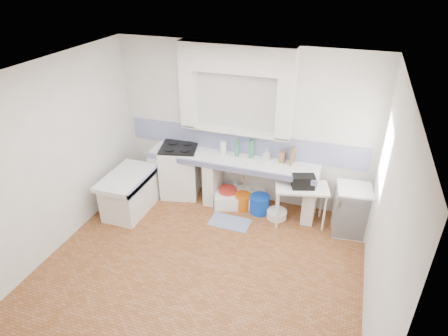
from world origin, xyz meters
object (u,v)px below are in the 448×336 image
(stove, at_px, (180,171))
(side_table, at_px, (300,205))
(fridge, at_px, (351,210))
(sink, at_px, (240,199))

(stove, bearing_deg, side_table, -18.47)
(fridge, bearing_deg, stove, 170.41)
(fridge, bearing_deg, sink, 168.67)
(sink, height_order, side_table, side_table)
(stove, bearing_deg, sink, -13.64)
(stove, bearing_deg, fridge, -16.50)
(stove, distance_m, fridge, 3.08)
(sink, distance_m, side_table, 1.14)
(sink, distance_m, fridge, 1.94)
(stove, relative_size, side_table, 1.11)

